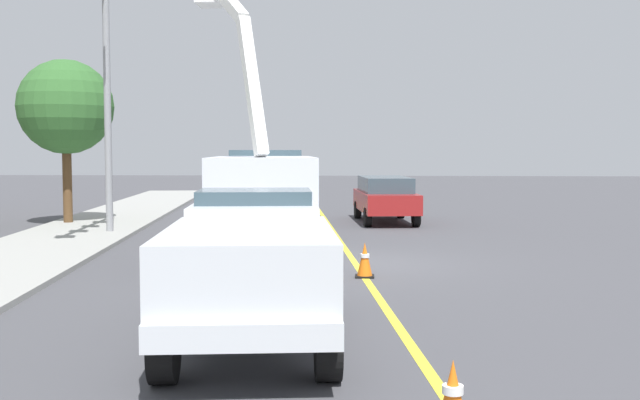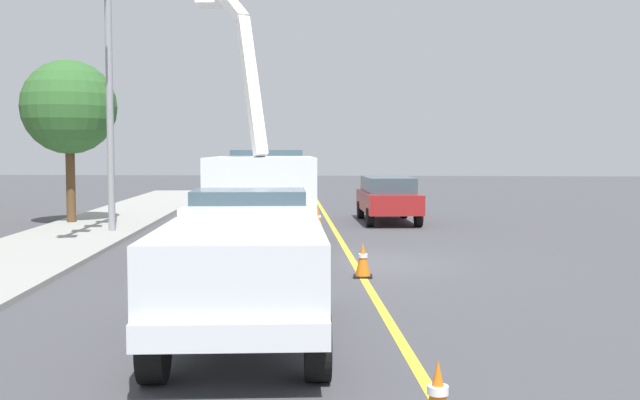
{
  "view_description": "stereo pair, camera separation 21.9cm",
  "coord_description": "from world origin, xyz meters",
  "px_view_note": "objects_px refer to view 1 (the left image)",
  "views": [
    {
      "loc": [
        -17.38,
        -0.19,
        2.69
      ],
      "look_at": [
        1.61,
        0.93,
        1.4
      ],
      "focal_mm": 41.46,
      "sensor_mm": 36.0,
      "label": 1
    },
    {
      "loc": [
        -17.37,
        -0.41,
        2.69
      ],
      "look_at": [
        1.61,
        0.93,
        1.4
      ],
      "focal_mm": 41.46,
      "sensor_mm": 36.0,
      "label": 2
    }
  ],
  "objects_px": {
    "utility_bucket_truck": "(263,190)",
    "traffic_cone_leading": "(453,400)",
    "service_pickup_truck": "(252,263)",
    "passing_minivan": "(385,196)",
    "traffic_cone_mid_rear": "(316,220)",
    "traffic_cone_mid_front": "(365,260)",
    "traffic_signal_mast": "(89,16)"
  },
  "relations": [
    {
      "from": "service_pickup_truck",
      "to": "traffic_signal_mast",
      "type": "relative_size",
      "value": 0.65
    },
    {
      "from": "utility_bucket_truck",
      "to": "traffic_cone_mid_rear",
      "type": "distance_m",
      "value": 4.71
    },
    {
      "from": "service_pickup_truck",
      "to": "passing_minivan",
      "type": "relative_size",
      "value": 1.16
    },
    {
      "from": "passing_minivan",
      "to": "traffic_cone_mid_rear",
      "type": "relative_size",
      "value": 5.89
    },
    {
      "from": "passing_minivan",
      "to": "traffic_signal_mast",
      "type": "relative_size",
      "value": 0.56
    },
    {
      "from": "traffic_signal_mast",
      "to": "utility_bucket_truck",
      "type": "bearing_deg",
      "value": -103.76
    },
    {
      "from": "passing_minivan",
      "to": "traffic_cone_mid_front",
      "type": "bearing_deg",
      "value": 176.32
    },
    {
      "from": "service_pickup_truck",
      "to": "traffic_cone_mid_front",
      "type": "distance_m",
      "value": 5.65
    },
    {
      "from": "service_pickup_truck",
      "to": "traffic_cone_mid_rear",
      "type": "relative_size",
      "value": 6.86
    },
    {
      "from": "traffic_cone_mid_front",
      "to": "traffic_signal_mast",
      "type": "distance_m",
      "value": 11.21
    },
    {
      "from": "traffic_cone_leading",
      "to": "traffic_cone_mid_front",
      "type": "bearing_deg",
      "value": 5.28
    },
    {
      "from": "traffic_cone_leading",
      "to": "utility_bucket_truck",
      "type": "bearing_deg",
      "value": 15.45
    },
    {
      "from": "utility_bucket_truck",
      "to": "passing_minivan",
      "type": "distance_m",
      "value": 8.81
    },
    {
      "from": "traffic_cone_mid_front",
      "to": "traffic_cone_mid_rear",
      "type": "relative_size",
      "value": 0.88
    },
    {
      "from": "service_pickup_truck",
      "to": "traffic_cone_mid_rear",
      "type": "bearing_deg",
      "value": -0.1
    },
    {
      "from": "utility_bucket_truck",
      "to": "passing_minivan",
      "type": "xyz_separation_m",
      "value": [
        8.07,
        -3.47,
        -0.66
      ]
    },
    {
      "from": "utility_bucket_truck",
      "to": "traffic_signal_mast",
      "type": "distance_m",
      "value": 7.15
    },
    {
      "from": "traffic_cone_mid_rear",
      "to": "service_pickup_truck",
      "type": "bearing_deg",
      "value": 179.9
    },
    {
      "from": "traffic_cone_mid_front",
      "to": "traffic_cone_leading",
      "type": "bearing_deg",
      "value": -174.72
    },
    {
      "from": "utility_bucket_truck",
      "to": "traffic_cone_leading",
      "type": "bearing_deg",
      "value": -164.55
    },
    {
      "from": "traffic_cone_mid_rear",
      "to": "traffic_cone_leading",
      "type": "bearing_deg",
      "value": -172.11
    },
    {
      "from": "passing_minivan",
      "to": "traffic_cone_leading",
      "type": "xyz_separation_m",
      "value": [
        -20.75,
        -0.03,
        -0.61
      ]
    },
    {
      "from": "service_pickup_truck",
      "to": "passing_minivan",
      "type": "xyz_separation_m",
      "value": [
        17.4,
        -2.36,
        -0.15
      ]
    },
    {
      "from": "passing_minivan",
      "to": "traffic_cone_mid_rear",
      "type": "xyz_separation_m",
      "value": [
        -3.66,
        2.34,
        -0.56
      ]
    },
    {
      "from": "traffic_cone_leading",
      "to": "traffic_cone_mid_rear",
      "type": "height_order",
      "value": "traffic_cone_mid_rear"
    },
    {
      "from": "passing_minivan",
      "to": "traffic_cone_mid_front",
      "type": "distance_m",
      "value": 12.08
    },
    {
      "from": "traffic_cone_leading",
      "to": "traffic_cone_mid_front",
      "type": "relative_size",
      "value": 1.01
    },
    {
      "from": "utility_bucket_truck",
      "to": "traffic_cone_mid_front",
      "type": "relative_size",
      "value": 11.39
    },
    {
      "from": "passing_minivan",
      "to": "traffic_signal_mast",
      "type": "xyz_separation_m",
      "value": [
        -6.82,
        8.58,
        5.5
      ]
    },
    {
      "from": "passing_minivan",
      "to": "traffic_cone_mid_front",
      "type": "height_order",
      "value": "passing_minivan"
    },
    {
      "from": "passing_minivan",
      "to": "service_pickup_truck",
      "type": "bearing_deg",
      "value": 172.27
    },
    {
      "from": "traffic_cone_leading",
      "to": "traffic_cone_mid_front",
      "type": "distance_m",
      "value": 8.75
    }
  ]
}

